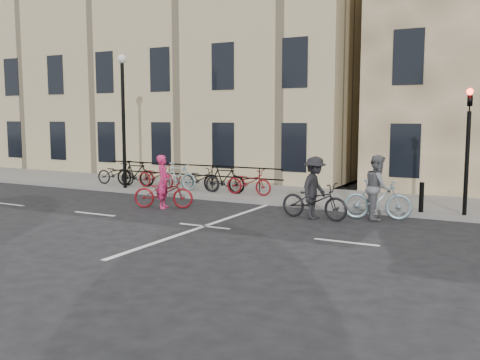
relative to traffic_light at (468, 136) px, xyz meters
The scene contains 10 objects.
ground 7.96m from the traffic_light, 145.01° to the right, with size 120.00×120.00×0.00m, color black.
sidewalk 10.60m from the traffic_light, behind, with size 46.00×4.00×0.15m, color slate.
building_west 17.70m from the traffic_light, 150.33° to the left, with size 20.00×10.00×10.00m, color tan.
traffic_light is the anchor object (origin of this frame).
lamp_post 12.74m from the traffic_light, behind, with size 0.36×0.36×5.28m.
bollard_east 2.21m from the traffic_light, behind, with size 0.14×0.14×0.90m, color black.
parked_bikes 10.73m from the traffic_light, behind, with size 8.30×1.23×1.05m.
cyclist_pink 9.48m from the traffic_light, 164.87° to the right, with size 2.08×1.38×1.75m.
cyclist_grey 3.03m from the traffic_light, 154.46° to the right, with size 2.04×1.09×1.90m.
cyclist_dark 4.68m from the traffic_light, 154.37° to the right, with size 2.12×1.24×1.84m.
Camera 1 is at (7.65, -12.26, 2.99)m, focal length 40.00 mm.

